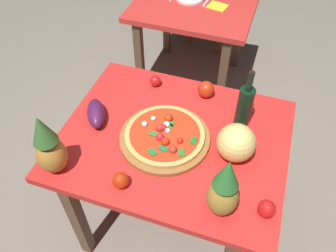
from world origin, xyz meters
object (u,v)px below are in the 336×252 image
at_px(display_table, 173,148).
at_px(eggplant, 96,113).
at_px(napkin_folded, 218,6).
at_px(bell_pepper, 206,89).
at_px(pineapple_right, 224,190).
at_px(melon, 236,143).
at_px(tomato_beside_pepper, 155,81).
at_px(pizza_board, 165,138).
at_px(knife_utensil, 207,1).
at_px(tomato_near_board, 267,209).
at_px(tomato_at_corner, 121,180).
at_px(pineapple_left, 49,147).
at_px(background_table, 194,17).
at_px(wine_bottle, 244,106).
at_px(pizza, 165,135).

height_order(display_table, eggplant, eggplant).
bearing_deg(display_table, napkin_folded, 93.81).
bearing_deg(bell_pepper, pineapple_right, -70.58).
distance_m(melon, tomato_beside_pepper, 0.64).
relative_size(display_table, pizza_board, 2.52).
xyz_separation_m(eggplant, knife_utensil, (0.24, 1.40, -0.04)).
bearing_deg(bell_pepper, tomato_near_board, -56.21).
xyz_separation_m(eggplant, tomato_at_corner, (0.28, -0.33, -0.01)).
relative_size(display_table, napkin_folded, 8.01).
bearing_deg(tomato_at_corner, knife_utensil, 91.64).
distance_m(melon, tomato_near_board, 0.32).
distance_m(pineapple_left, tomato_at_corner, 0.34).
xyz_separation_m(bell_pepper, tomato_beside_pepper, (-0.30, -0.01, -0.01)).
relative_size(pizza_board, melon, 2.45).
xyz_separation_m(display_table, background_table, (-0.27, 1.33, -0.02)).
xyz_separation_m(wine_bottle, melon, (0.01, -0.22, -0.03)).
xyz_separation_m(pizza_board, pineapple_right, (0.34, -0.28, 0.14)).
xyz_separation_m(pizza, wine_bottle, (0.33, 0.24, 0.08)).
bearing_deg(tomato_beside_pepper, background_table, 92.73).
bearing_deg(tomato_beside_pepper, napkin_folded, 82.42).
bearing_deg(pizza, pizza_board, 81.70).
bearing_deg(display_table, eggplant, -177.82).
distance_m(pizza, wine_bottle, 0.42).
relative_size(tomato_near_board, tomato_beside_pepper, 1.19).
bearing_deg(display_table, tomato_at_corner, -110.98).
distance_m(display_table, pineapple_right, 0.51).
xyz_separation_m(display_table, tomato_near_board, (0.49, -0.28, 0.13)).
relative_size(pineapple_left, tomato_near_board, 4.46).
distance_m(wine_bottle, bell_pepper, 0.28).
bearing_deg(tomato_near_board, tomato_at_corner, -173.96).
height_order(wine_bottle, eggplant, wine_bottle).
bearing_deg(tomato_at_corner, pineapple_right, 3.36).
distance_m(pineapple_right, tomato_at_corner, 0.45).
height_order(pizza_board, wine_bottle, wine_bottle).
bearing_deg(tomato_beside_pepper, melon, -34.04).
xyz_separation_m(pineapple_right, melon, (-0.00, 0.30, -0.06)).
height_order(pizza_board, tomato_near_board, tomato_near_board).
bearing_deg(knife_utensil, tomato_near_board, -62.83).
bearing_deg(wine_bottle, melon, -88.35).
distance_m(pineapple_right, eggplant, 0.79).
height_order(display_table, melon, melon).
xyz_separation_m(display_table, napkin_folded, (-0.09, 1.34, 0.10)).
xyz_separation_m(pineapple_left, napkin_folded, (0.36, 1.69, -0.15)).
relative_size(pineapple_left, tomato_beside_pepper, 5.32).
distance_m(background_table, tomato_at_corner, 1.69).
distance_m(pineapple_right, bell_pepper, 0.71).
bearing_deg(bell_pepper, wine_bottle, -32.77).
distance_m(pizza, bell_pepper, 0.40).
relative_size(display_table, knife_utensil, 6.23).
bearing_deg(melon, pizza_board, -177.22).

